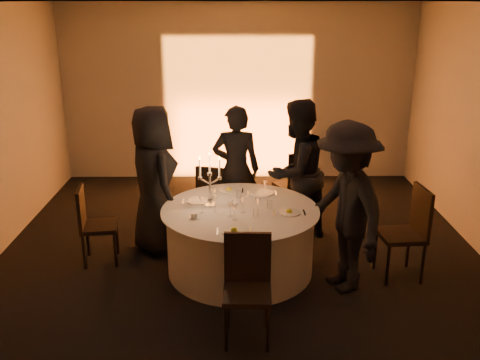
{
  "coord_description": "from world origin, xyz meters",
  "views": [
    {
      "loc": [
        -0.06,
        -5.64,
        3.03
      ],
      "look_at": [
        0.0,
        0.2,
        1.05
      ],
      "focal_mm": 40.0,
      "sensor_mm": 36.0,
      "label": 1
    }
  ],
  "objects_px": {
    "chair_back_right": "(297,181)",
    "coffee_cup": "(194,216)",
    "chair_left": "(92,221)",
    "banquet_table": "(240,240)",
    "candelabra": "(210,187)",
    "chair_front": "(247,281)",
    "guest_back_left": "(236,170)",
    "guest_left": "(154,180)",
    "guest_back_right": "(296,172)",
    "chair_back_left": "(212,192)",
    "guest_right": "(346,208)",
    "chair_right": "(409,227)"
  },
  "relations": [
    {
      "from": "chair_back_right",
      "to": "coffee_cup",
      "type": "distance_m",
      "value": 2.19
    },
    {
      "from": "chair_left",
      "to": "banquet_table",
      "type": "bearing_deg",
      "value": -105.44
    },
    {
      "from": "chair_back_right",
      "to": "candelabra",
      "type": "relative_size",
      "value": 1.62
    },
    {
      "from": "chair_front",
      "to": "guest_back_left",
      "type": "distance_m",
      "value": 2.45
    },
    {
      "from": "guest_left",
      "to": "guest_back_right",
      "type": "xyz_separation_m",
      "value": [
        1.78,
        0.23,
        0.02
      ]
    },
    {
      "from": "chair_back_left",
      "to": "guest_right",
      "type": "height_order",
      "value": "guest_right"
    },
    {
      "from": "chair_back_right",
      "to": "coffee_cup",
      "type": "xyz_separation_m",
      "value": [
        -1.33,
        -1.73,
        0.2
      ]
    },
    {
      "from": "chair_back_right",
      "to": "guest_right",
      "type": "bearing_deg",
      "value": 72.16
    },
    {
      "from": "banquet_table",
      "to": "candelabra",
      "type": "bearing_deg",
      "value": 163.73
    },
    {
      "from": "chair_back_right",
      "to": "guest_left",
      "type": "bearing_deg",
      "value": -2.21
    },
    {
      "from": "guest_back_left",
      "to": "candelabra",
      "type": "bearing_deg",
      "value": 76.34
    },
    {
      "from": "guest_back_left",
      "to": "chair_back_left",
      "type": "bearing_deg",
      "value": -22.22
    },
    {
      "from": "guest_back_left",
      "to": "candelabra",
      "type": "height_order",
      "value": "guest_back_left"
    },
    {
      "from": "chair_back_left",
      "to": "chair_right",
      "type": "bearing_deg",
      "value": 161.38
    },
    {
      "from": "chair_front",
      "to": "guest_right",
      "type": "relative_size",
      "value": 0.54
    },
    {
      "from": "chair_back_left",
      "to": "guest_left",
      "type": "distance_m",
      "value": 1.08
    },
    {
      "from": "candelabra",
      "to": "chair_right",
      "type": "bearing_deg",
      "value": -6.72
    },
    {
      "from": "guest_right",
      "to": "coffee_cup",
      "type": "bearing_deg",
      "value": -113.44
    },
    {
      "from": "chair_left",
      "to": "guest_back_right",
      "type": "height_order",
      "value": "guest_back_right"
    },
    {
      "from": "chair_left",
      "to": "guest_right",
      "type": "xyz_separation_m",
      "value": [
        2.88,
        -0.62,
        0.4
      ]
    },
    {
      "from": "chair_front",
      "to": "candelabra",
      "type": "xyz_separation_m",
      "value": [
        -0.4,
        1.37,
        0.43
      ]
    },
    {
      "from": "chair_back_right",
      "to": "guest_left",
      "type": "height_order",
      "value": "guest_left"
    },
    {
      "from": "chair_right",
      "to": "chair_back_left",
      "type": "bearing_deg",
      "value": -128.5
    },
    {
      "from": "chair_right",
      "to": "guest_back_left",
      "type": "distance_m",
      "value": 2.36
    },
    {
      "from": "guest_left",
      "to": "chair_front",
      "type": "bearing_deg",
      "value": -178.61
    },
    {
      "from": "chair_back_right",
      "to": "guest_right",
      "type": "xyz_separation_m",
      "value": [
        0.3,
        -1.85,
        0.34
      ]
    },
    {
      "from": "banquet_table",
      "to": "guest_back_left",
      "type": "xyz_separation_m",
      "value": [
        -0.04,
        1.16,
        0.49
      ]
    },
    {
      "from": "guest_right",
      "to": "chair_left",
      "type": "bearing_deg",
      "value": -121.3
    },
    {
      "from": "banquet_table",
      "to": "guest_left",
      "type": "xyz_separation_m",
      "value": [
        -1.06,
        0.6,
        0.54
      ]
    },
    {
      "from": "chair_right",
      "to": "candelabra",
      "type": "bearing_deg",
      "value": -102.16
    },
    {
      "from": "guest_right",
      "to": "coffee_cup",
      "type": "relative_size",
      "value": 16.98
    },
    {
      "from": "banquet_table",
      "to": "guest_back_right",
      "type": "xyz_separation_m",
      "value": [
        0.72,
        0.83,
        0.55
      ]
    },
    {
      "from": "chair_left",
      "to": "guest_right",
      "type": "bearing_deg",
      "value": -110.18
    },
    {
      "from": "chair_back_right",
      "to": "guest_back_left",
      "type": "bearing_deg",
      "value": -7.83
    },
    {
      "from": "guest_back_left",
      "to": "guest_back_right",
      "type": "height_order",
      "value": "guest_back_right"
    },
    {
      "from": "chair_front",
      "to": "guest_back_left",
      "type": "xyz_separation_m",
      "value": [
        -0.1,
        2.43,
        0.3
      ]
    },
    {
      "from": "guest_left",
      "to": "chair_back_left",
      "type": "bearing_deg",
      "value": -73.13
    },
    {
      "from": "banquet_table",
      "to": "guest_right",
      "type": "bearing_deg",
      "value": -19.21
    },
    {
      "from": "coffee_cup",
      "to": "chair_back_left",
      "type": "bearing_deg",
      "value": 85.33
    },
    {
      "from": "chair_front",
      "to": "coffee_cup",
      "type": "relative_size",
      "value": 9.1
    },
    {
      "from": "banquet_table",
      "to": "guest_right",
      "type": "xyz_separation_m",
      "value": [
        1.12,
        -0.39,
        0.55
      ]
    },
    {
      "from": "chair_left",
      "to": "guest_left",
      "type": "height_order",
      "value": "guest_left"
    },
    {
      "from": "chair_right",
      "to": "chair_front",
      "type": "relative_size",
      "value": 1.07
    },
    {
      "from": "guest_back_left",
      "to": "banquet_table",
      "type": "bearing_deg",
      "value": 94.24
    },
    {
      "from": "guest_left",
      "to": "candelabra",
      "type": "xyz_separation_m",
      "value": [
        0.72,
        -0.5,
        0.08
      ]
    },
    {
      "from": "chair_left",
      "to": "chair_front",
      "type": "height_order",
      "value": "chair_front"
    },
    {
      "from": "chair_back_right",
      "to": "guest_left",
      "type": "relative_size",
      "value": 0.57
    },
    {
      "from": "chair_back_left",
      "to": "chair_front",
      "type": "xyz_separation_m",
      "value": [
        0.43,
        -2.58,
        0.07
      ]
    },
    {
      "from": "guest_left",
      "to": "coffee_cup",
      "type": "xyz_separation_m",
      "value": [
        0.56,
        -0.87,
        -0.12
      ]
    },
    {
      "from": "guest_back_left",
      "to": "coffee_cup",
      "type": "bearing_deg",
      "value": 74.29
    }
  ]
}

